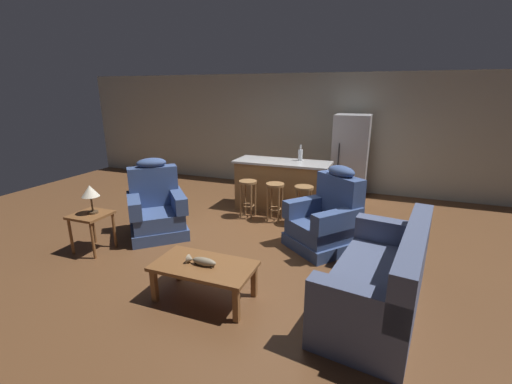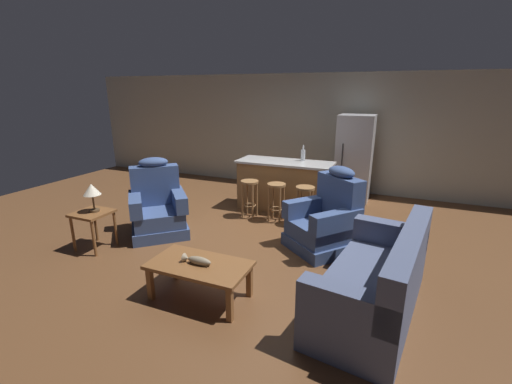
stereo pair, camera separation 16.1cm
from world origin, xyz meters
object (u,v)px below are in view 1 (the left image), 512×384
Objects in this scene: recliner_near_island at (327,220)px; bar_stool_left at (248,192)px; bar_stool_middle at (275,195)px; couch at (382,281)px; end_table at (91,220)px; coffee_table at (204,269)px; fish_figurine at (201,261)px; recliner_near_lamp at (157,209)px; kitchen_island at (282,185)px; bottle_tall_green at (300,155)px; refrigerator at (350,158)px; table_lamp at (90,192)px; bar_stool_right at (304,198)px.

bar_stool_left is at bearing -76.64° from recliner_near_island.
bar_stool_middle is at bearing 0.00° from bar_stool_left.
couch is 3.57× the size of end_table.
fish_figurine is at bearing -130.59° from coffee_table.
recliner_near_lamp is at bearing -40.36° from recliner_near_island.
recliner_near_island reaches higher than kitchen_island.
kitchen_island is (-0.09, 3.18, 0.11)m from coffee_table.
recliner_near_island is at bearing 60.65° from fish_figurine.
couch reaches higher than end_table.
bar_stool_left is (-2.35, 2.06, 0.13)m from couch.
kitchen_island reaches higher than end_table.
bottle_tall_green is at bearing -113.56° from recliner_near_island.
kitchen_island is 1.68m from refrigerator.
recliner_near_lamp is 1.63m from bar_stool_left.
fish_figurine is at bearing -93.71° from bottle_tall_green.
kitchen_island is (1.99, 2.70, 0.02)m from end_table.
end_table is 0.82× the size of bar_stool_left.
bar_stool_middle is (2.04, 2.04, -0.40)m from table_lamp.
coffee_table is at bearing -13.02° from end_table.
bar_stool_middle is at bearing 90.57° from coffee_table.
recliner_near_island is at bearing -25.81° from bar_stool_left.
end_table is at bearing -126.81° from bar_stool_left.
recliner_near_island is 1.76× the size of bar_stool_right.
bar_stool_middle is at bearing 45.14° from end_table.
bar_stool_right is at bearing 38.84° from end_table.
bottle_tall_green reaches higher than bar_stool_left.
couch reaches higher than fish_figurine.
bar_stool_left is at bearing 101.43° from fish_figurine.
bar_stool_middle reaches higher than fish_figurine.
bar_stool_right is at bearing 38.67° from table_lamp.
recliner_near_lamp is 2.66m from recliner_near_island.
coffee_table is 0.10m from fish_figurine.
table_lamp is 0.60× the size of bar_stool_left.
table_lamp is (-0.46, -0.81, 0.45)m from recliner_near_lamp.
refrigerator is 1.31m from bottle_tall_green.
bar_stool_left is 1.00× the size of bar_stool_right.
refrigerator is at bearing 76.77° from fish_figurine.
couch is 1.54m from recliner_near_island.
table_lamp is (-3.88, 0.02, 0.53)m from couch.
table_lamp reaches higher than fish_figurine.
couch is at bearing -57.18° from bar_stool_right.
bottle_tall_green is at bearing -128.81° from refrigerator.
bottle_tall_green reaches higher than recliner_near_island.
bar_stool_right is at bearing 0.00° from bar_stool_left.
recliner_near_lamp is 0.97m from end_table.
table_lamp is at bearing 166.05° from coffee_table.
bar_stool_right reaches higher than coffee_table.
refrigerator is (3.10, 3.90, 0.42)m from end_table.
bar_stool_left is (-0.52, 2.57, 0.01)m from fish_figurine.
end_table is at bearing -125.67° from table_lamp.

